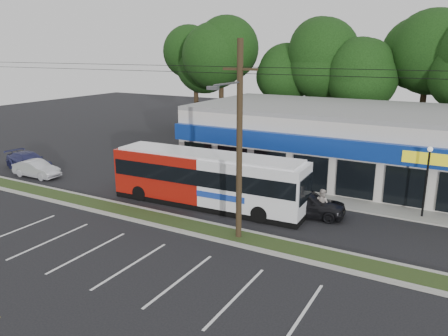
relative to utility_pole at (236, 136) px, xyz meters
name	(u,v)px	position (x,y,z in m)	size (l,w,h in m)	color
ground	(180,234)	(-2.83, -0.93, -5.41)	(120.00, 120.00, 0.00)	black
grass_strip	(190,226)	(-2.83, 0.07, -5.35)	(40.00, 1.60, 0.12)	#273817
curb_south	(182,231)	(-2.83, -0.78, -5.34)	(40.00, 0.25, 0.14)	#9E9E93
curb_north	(199,221)	(-2.83, 0.92, -5.34)	(40.00, 0.25, 0.14)	#9E9E93
sidewalk	(322,199)	(2.17, 8.07, -5.36)	(32.00, 2.20, 0.10)	#9E9E93
strip_mall	(358,142)	(2.67, 14.99, -2.76)	(25.00, 12.55, 5.30)	beige
utility_pole	(236,136)	(0.00, 0.00, 0.00)	(50.00, 2.77, 10.00)	black
lamp_post	(427,174)	(8.17, 7.87, -2.74)	(0.30, 0.30, 4.25)	black
tree_line	(371,62)	(1.17, 25.07, 3.00)	(46.76, 6.76, 11.83)	black
metrobus	(207,178)	(-3.84, 3.57, -3.63)	(12.66, 3.18, 3.37)	#9C140C
car_dark	(305,202)	(2.05, 4.95, -4.62)	(1.88, 4.68, 1.59)	black
car_silver	(37,169)	(-18.65, 2.57, -4.76)	(1.37, 3.94, 1.30)	#B7B8C0
car_blue	(29,161)	(-21.07, 3.73, -4.71)	(1.97, 4.85, 1.41)	navy
pedestrian_a	(301,201)	(1.74, 5.07, -4.62)	(0.58, 0.38, 1.59)	beige
pedestrian_b	(322,203)	(3.00, 5.07, -4.55)	(0.84, 0.65, 1.73)	beige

